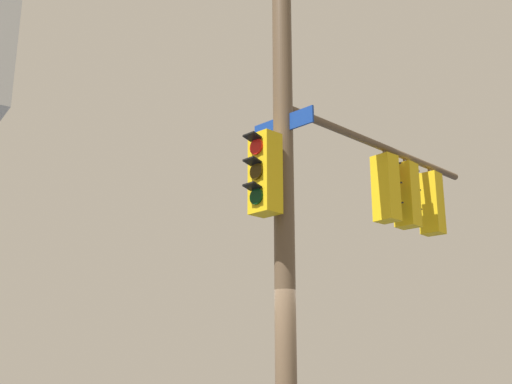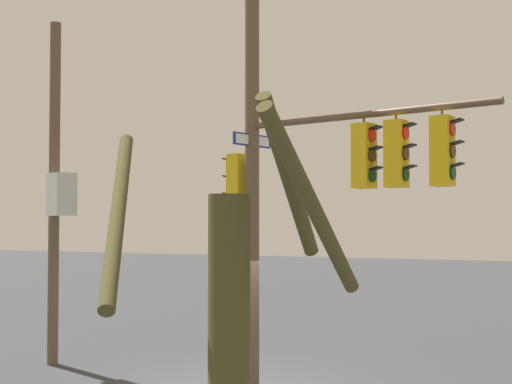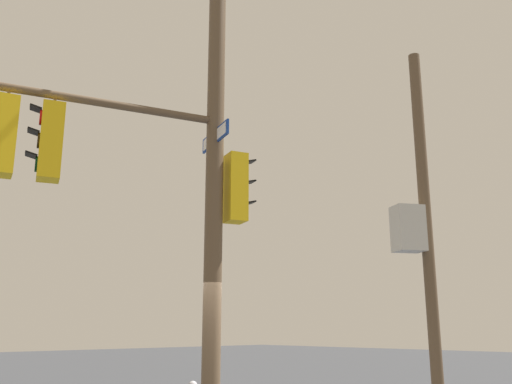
# 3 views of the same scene
# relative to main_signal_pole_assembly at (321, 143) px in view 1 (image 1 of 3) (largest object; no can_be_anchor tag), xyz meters

# --- Properties ---
(main_signal_pole_assembly) EXTENTS (5.22, 4.24, 9.40)m
(main_signal_pole_assembly) POSITION_rel_main_signal_pole_assembly_xyz_m (0.00, 0.00, 0.00)
(main_signal_pole_assembly) COLOR brown
(main_signal_pole_assembly) RESTS_ON ground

